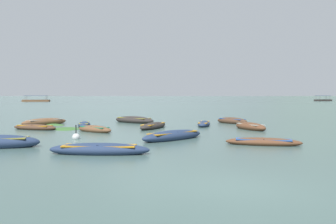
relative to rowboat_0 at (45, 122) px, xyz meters
name	(u,v)px	position (x,y,z in m)	size (l,w,h in m)	color
ground_plane	(137,96)	(10.55, 1478.35, -0.21)	(6000.00, 6000.00, 0.00)	#425B56
mountain_1	(24,61)	(-567.82, 1856.87, 180.16)	(1080.74, 1080.74, 360.73)	slate
mountain_2	(141,39)	(38.73, 1897.64, 306.40)	(1639.11, 1639.11, 613.21)	slate
mountain_3	(319,60)	(1076.40, 1949.55, 205.75)	(1433.34, 1433.34, 411.93)	#56665B
rowboat_0	(45,122)	(0.00, 0.00, 0.00)	(3.72, 3.85, 0.67)	brown
rowboat_1	(250,127)	(16.22, -5.92, -0.01)	(2.08, 3.50, 0.65)	brown
rowboat_2	(134,120)	(7.66, 1.36, 0.02)	(4.36, 4.27, 0.73)	#2D2826
rowboat_3	(35,127)	(0.44, -4.54, -0.05)	(3.75, 2.47, 0.50)	#4C3323
rowboat_4	(153,126)	(9.15, -4.26, -0.04)	(2.82, 4.24, 0.55)	#2D2826
rowboat_5	(173,136)	(9.94, -11.19, 0.00)	(4.25, 3.80, 0.66)	navy
rowboat_6	(95,129)	(4.99, -6.54, -0.04)	(2.98, 2.88, 0.55)	brown
rowboat_7	(263,142)	(14.28, -13.80, -0.06)	(3.92, 2.12, 0.46)	brown
rowboat_8	(99,150)	(6.26, -15.80, -0.03)	(4.48, 1.71, 0.59)	navy
rowboat_9	(84,124)	(3.66, -2.16, -0.06)	(1.23, 3.24, 0.47)	navy
rowboat_11	(204,124)	(13.39, -2.61, -0.05)	(1.88, 3.52, 0.51)	navy
rowboat_12	(232,121)	(16.40, -0.31, 0.00)	(2.79, 3.44, 0.67)	#4C3323
ferry_0	(323,100)	(86.03, 110.13, 0.24)	(7.57, 4.58, 2.54)	#2D2826
ferry_1	(36,100)	(-30.79, 109.90, 0.24)	(10.18, 4.00, 2.54)	brown
mooring_buoy	(76,137)	(4.38, -10.37, -0.11)	(0.44, 0.44, 0.94)	silver
weed_patch_1	(52,124)	(0.68, -0.11, -0.21)	(3.43, 1.15, 0.14)	#38662D
weed_patch_2	(66,129)	(2.65, -4.29, -0.21)	(2.71, 2.00, 0.14)	#38662D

